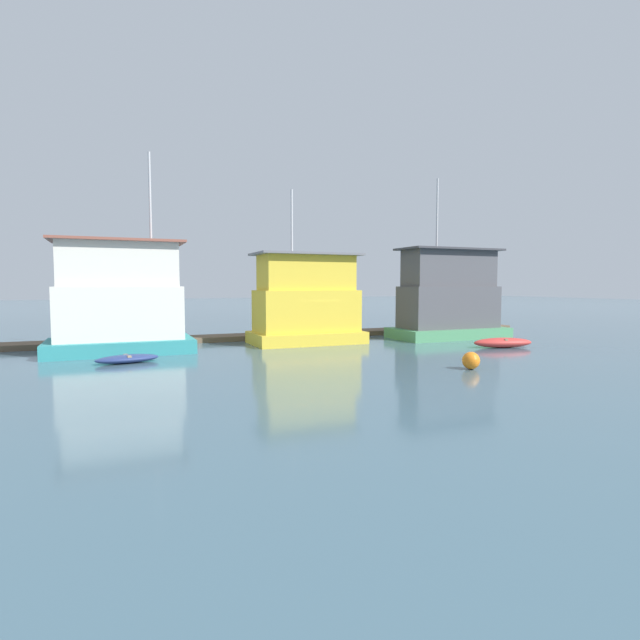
# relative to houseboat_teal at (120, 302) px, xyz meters

# --- Properties ---
(ground_plane) EXTENTS (200.00, 200.00, 0.00)m
(ground_plane) POSITION_rel_houseboat_teal_xyz_m (10.22, -0.09, -2.49)
(ground_plane) COLOR #426070
(dock_walkway) EXTENTS (33.80, 1.98, 0.30)m
(dock_walkway) POSITION_rel_houseboat_teal_xyz_m (10.22, 3.40, -2.34)
(dock_walkway) COLOR brown
(dock_walkway) RESTS_ON ground_plane
(houseboat_teal) EXTENTS (6.79, 4.04, 9.89)m
(houseboat_teal) POSITION_rel_houseboat_teal_xyz_m (0.00, 0.00, 0.00)
(houseboat_teal) COLOR teal
(houseboat_teal) RESTS_ON ground_plane
(houseboat_yellow) EXTENTS (6.28, 3.52, 8.63)m
(houseboat_yellow) POSITION_rel_houseboat_teal_xyz_m (9.88, 0.11, -0.16)
(houseboat_yellow) COLOR gold
(houseboat_yellow) RESTS_ON ground_plane
(houseboat_green) EXTENTS (7.21, 3.60, 9.82)m
(houseboat_green) POSITION_rel_houseboat_teal_xyz_m (19.18, -0.63, -0.00)
(houseboat_green) COLOR #4C9360
(houseboat_green) RESTS_ON ground_plane
(dinghy_navy) EXTENTS (2.77, 1.50, 0.36)m
(dinghy_navy) POSITION_rel_houseboat_teal_xyz_m (0.18, -3.69, -2.31)
(dinghy_navy) COLOR navy
(dinghy_navy) RESTS_ON ground_plane
(dinghy_red) EXTENTS (3.37, 1.82, 0.53)m
(dinghy_red) POSITION_rel_houseboat_teal_xyz_m (18.82, -5.81, -2.23)
(dinghy_red) COLOR red
(dinghy_red) RESTS_ON ground_plane
(buoy_orange) EXTENTS (0.70, 0.70, 0.70)m
(buoy_orange) POSITION_rel_houseboat_teal_xyz_m (12.70, -10.68, -2.14)
(buoy_orange) COLOR orange
(buoy_orange) RESTS_ON ground_plane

